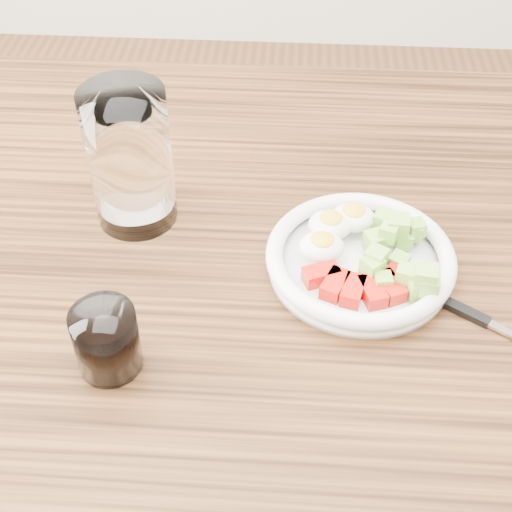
% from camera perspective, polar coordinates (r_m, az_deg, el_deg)
% --- Properties ---
extents(dining_table, '(1.50, 0.90, 0.77)m').
position_cam_1_polar(dining_table, '(0.82, 0.66, -7.09)').
color(dining_table, brown).
rests_on(dining_table, ground).
extents(bowl, '(0.20, 0.20, 0.05)m').
position_cam_1_polar(bowl, '(0.75, 8.35, -0.06)').
color(bowl, white).
rests_on(bowl, dining_table).
extents(fork, '(0.15, 0.10, 0.01)m').
position_cam_1_polar(fork, '(0.74, 16.92, -4.55)').
color(fork, black).
rests_on(fork, dining_table).
extents(water_glass, '(0.09, 0.09, 0.16)m').
position_cam_1_polar(water_glass, '(0.78, -10.05, 7.69)').
color(water_glass, white).
rests_on(water_glass, dining_table).
extents(coffee_glass, '(0.06, 0.06, 0.07)m').
position_cam_1_polar(coffee_glass, '(0.66, -11.85, -6.64)').
color(coffee_glass, white).
rests_on(coffee_glass, dining_table).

